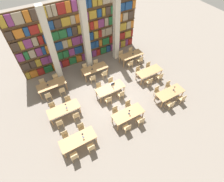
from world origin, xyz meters
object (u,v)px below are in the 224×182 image
Objects in this scene: chair_18 at (121,94)px; chair_23 at (149,66)px; chair_9 at (157,91)px; chair_34 at (140,60)px; reading_table_0 at (78,140)px; pillar_left at (51,47)px; chair_21 at (139,71)px; reading_table_1 at (128,114)px; desk_lamp_5 at (47,83)px; reading_table_5 at (149,72)px; desk_lamp_1 at (129,111)px; chair_32 at (130,64)px; chair_27 at (56,79)px; chair_3 at (82,128)px; chair_5 at (116,111)px; desk_lamp_2 at (175,88)px; chair_0 at (74,156)px; chair_35 at (131,51)px; chair_17 at (99,87)px; chair_15 at (68,101)px; chair_16 at (108,100)px; chair_28 at (93,78)px; chair_2 at (91,148)px; reading_table_6 at (51,85)px; chair_12 at (60,123)px; chair_8 at (171,105)px; chair_14 at (76,116)px; desk_lamp_4 at (113,85)px; reading_table_3 at (64,109)px; chair_1 at (66,136)px; chair_29 at (85,68)px; chair_6 at (141,121)px; chair_11 at (169,86)px; chair_7 at (128,105)px; chair_25 at (43,83)px; pillar_right at (116,28)px; desk_lamp_7 at (133,51)px; chair_24 at (48,96)px; reading_table_7 at (95,69)px; chair_10 at (182,99)px; chair_4 at (127,128)px; chair_22 at (160,77)px; reading_table_4 at (110,89)px; reading_table_8 at (131,55)px; chair_31 at (96,64)px; desk_lamp_3 at (66,105)px; laptop at (112,84)px; pillar_center at (86,37)px; chair_19 at (111,82)px; desk_lamp_6 at (92,66)px.

chair_23 is (3.72, 1.49, 0.00)m from chair_18.
chair_34 is at bearing -105.78° from chair_9.
reading_table_0 is 2.50× the size of chair_9.
pillar_left is 6.90× the size of chair_21.
reading_table_1 is 6.47m from desk_lamp_5.
chair_9 is 1.96m from reading_table_5.
desk_lamp_1 is 0.47× the size of chair_9.
chair_27 is at bearing 167.00° from chair_32.
pillar_left is 6.24m from chair_3.
chair_5 is 4.65m from desk_lamp_2.
chair_0 and chair_35 have the same top height.
chair_17 is 3.94m from desk_lamp_5.
chair_16 is (2.55, -1.37, 0.00)m from chair_15.
chair_21 and chair_28 have the same top height.
chair_2 reaches higher than reading_table_6.
chair_8 is at bearing -18.52° from chair_12.
chair_9 is at bearing -9.15° from chair_14.
chair_17 is 1.10m from chair_28.
chair_28 is (-0.82, 1.88, -0.58)m from desk_lamp_4.
chair_28 is (3.07, 1.93, -0.22)m from reading_table_3.
chair_29 is at bearing -125.00° from chair_1.
chair_6 and chair_11 have the same top height.
chair_29 is at bearing 142.79° from reading_table_5.
chair_3 is 1.00× the size of chair_8.
chair_7 is 3.75m from reading_table_5.
chair_32 is (7.30, -1.44, 0.00)m from chair_25.
chair_2 is (-5.89, -7.15, -2.53)m from pillar_right.
pillar_right is 3.22m from chair_32.
reading_table_0 is 9.12m from desk_lamp_7.
chair_7 is 6.95m from chair_25.
reading_table_7 is at bearing 10.13° from chair_24.
chair_35 is (-0.08, 6.58, 0.00)m from chair_10.
chair_1 is 1.00× the size of chair_4.
desk_lamp_1 is at bearing 46.47° from chair_21.
reading_table_0 is 2.50× the size of chair_28.
chair_25 is 3.92m from chair_28.
chair_22 is (4.80, -1.43, 0.00)m from chair_17.
reading_table_4 is (-4.18, 3.28, 0.22)m from chair_10.
reading_table_8 is at bearing -82.51° from chair_11.
chair_0 and chair_31 have the same top height.
desk_lamp_3 is 1.49× the size of laptop.
reading_table_1 is (3.08, 0.78, 0.22)m from chair_2.
chair_35 is at bearing 82.73° from reading_table_5.
pillar_center reaches higher than chair_19.
chair_23 reaches higher than reading_table_7.
desk_lamp_6 is 0.21× the size of reading_table_8.
chair_28 is (-0.05, 1.10, 0.00)m from chair_17.
desk_lamp_6 is at bearing 144.41° from chair_22.
chair_5 is at bearing 125.79° from chair_6.
desk_lamp_1 is at bearing -54.51° from reading_table_6.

